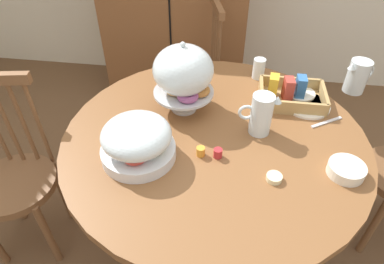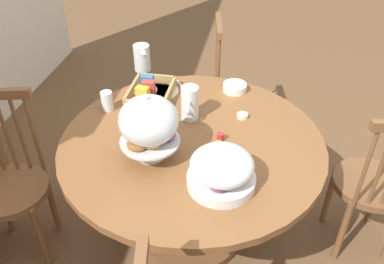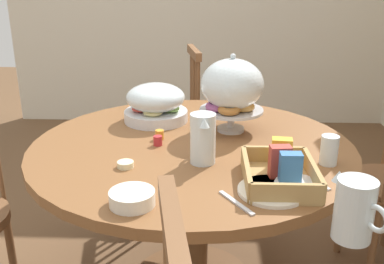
{
  "view_description": "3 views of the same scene",
  "coord_description": "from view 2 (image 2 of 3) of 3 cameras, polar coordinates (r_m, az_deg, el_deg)",
  "views": [
    {
      "loc": [
        0.18,
        -1.09,
        1.7
      ],
      "look_at": [
        0.01,
        0.02,
        0.74
      ],
      "focal_mm": 31.41,
      "sensor_mm": 36.0,
      "label": 1
    },
    {
      "loc": [
        -1.49,
        -0.27,
        2.0
      ],
      "look_at": [
        0.11,
        0.02,
        0.79
      ],
      "focal_mm": 38.54,
      "sensor_mm": 36.0,
      "label": 2
    },
    {
      "loc": [
        1.8,
        0.09,
        1.4
      ],
      "look_at": [
        0.11,
        0.02,
        0.79
      ],
      "focal_mm": 41.22,
      "sensor_mm": 36.0,
      "label": 3
    }
  ],
  "objects": [
    {
      "name": "china_plate_small",
      "position": [
        2.44,
        -6.61,
        5.76
      ],
      "size": [
        0.15,
        0.15,
        0.01
      ],
      "primitive_type": "cylinder",
      "color": "white",
      "rests_on": "china_plate_large"
    },
    {
      "name": "windsor_chair_far_side",
      "position": [
        2.42,
        -23.66,
        -7.01
      ],
      "size": [
        0.42,
        0.42,
        0.97
      ],
      "color": "brown",
      "rests_on": "ground_plane"
    },
    {
      "name": "milk_pitcher",
      "position": [
        2.67,
        -6.94,
        10.04
      ],
      "size": [
        0.17,
        0.12,
        0.17
      ],
      "color": "silver",
      "rests_on": "dining_table"
    },
    {
      "name": "orange_juice_pitcher",
      "position": [
        2.17,
        -0.31,
        3.84
      ],
      "size": [
        0.18,
        0.09,
        0.19
      ],
      "color": "silver",
      "rests_on": "dining_table"
    },
    {
      "name": "jam_jar_apricot",
      "position": [
        2.0,
        3.68,
        -1.87
      ],
      "size": [
        0.04,
        0.04,
        0.04
      ],
      "primitive_type": "cylinder",
      "color": "orange",
      "rests_on": "dining_table"
    },
    {
      "name": "ground_plane",
      "position": [
        2.51,
        0.09,
        -16.29
      ],
      "size": [
        10.0,
        10.0,
        0.0
      ],
      "primitive_type": "plane",
      "color": "brown"
    },
    {
      "name": "butter_dish",
      "position": [
        2.23,
        7.02,
        2.26
      ],
      "size": [
        0.06,
        0.06,
        0.02
      ],
      "primitive_type": "cylinder",
      "color": "beige",
      "rests_on": "dining_table"
    },
    {
      "name": "china_plate_large",
      "position": [
        2.45,
        -4.48,
        5.68
      ],
      "size": [
        0.22,
        0.22,
        0.01
      ],
      "primitive_type": "cylinder",
      "color": "white",
      "rests_on": "dining_table"
    },
    {
      "name": "dinner_fork",
      "position": [
        2.41,
        -8.32,
        4.8
      ],
      "size": [
        0.15,
        0.1,
        0.01
      ],
      "primitive_type": "cube",
      "rotation": [
        0.0,
        0.0,
        6.85
      ],
      "color": "silver",
      "rests_on": "dining_table"
    },
    {
      "name": "table_knife",
      "position": [
        2.42,
        -7.63,
        4.95
      ],
      "size": [
        0.15,
        0.1,
        0.01
      ],
      "primitive_type": "cube",
      "rotation": [
        0.0,
        0.0,
        6.85
      ],
      "color": "silver",
      "rests_on": "dining_table"
    },
    {
      "name": "cereal_bowl",
      "position": [
        2.46,
        5.93,
        6.17
      ],
      "size": [
        0.14,
        0.14,
        0.04
      ],
      "primitive_type": "cylinder",
      "color": "white",
      "rests_on": "dining_table"
    },
    {
      "name": "drinking_glass",
      "position": [
        2.3,
        -11.68,
        4.23
      ],
      "size": [
        0.06,
        0.06,
        0.11
      ],
      "primitive_type": "cylinder",
      "color": "silver",
      "rests_on": "dining_table"
    },
    {
      "name": "pastry_stand_with_dome",
      "position": [
        1.85,
        -6.01,
        1.24
      ],
      "size": [
        0.28,
        0.28,
        0.34
      ],
      "color": "silver",
      "rests_on": "dining_table"
    },
    {
      "name": "jam_jar_strawberry",
      "position": [
        2.05,
        3.94,
        -0.67
      ],
      "size": [
        0.04,
        0.04,
        0.04
      ],
      "primitive_type": "cylinder",
      "color": "#B7282D",
      "rests_on": "dining_table"
    },
    {
      "name": "fruit_platter_covered",
      "position": [
        1.76,
        4.13,
        -5.26
      ],
      "size": [
        0.3,
        0.3,
        0.18
      ],
      "color": "silver",
      "rests_on": "dining_table"
    },
    {
      "name": "windsor_chair_by_cabinet",
      "position": [
        2.42,
        23.64,
        -6.94
      ],
      "size": [
        0.41,
        0.41,
        0.97
      ],
      "color": "brown",
      "rests_on": "ground_plane"
    },
    {
      "name": "cereal_basket",
      "position": [
        2.37,
        -5.92,
        5.41
      ],
      "size": [
        0.32,
        0.24,
        0.12
      ],
      "color": "tan",
      "rests_on": "dining_table"
    },
    {
      "name": "windsor_chair_facing_door",
      "position": [
        3.02,
        0.79,
        5.77
      ],
      "size": [
        0.41,
        0.41,
        0.97
      ],
      "color": "brown",
      "rests_on": "ground_plane"
    },
    {
      "name": "soup_spoon",
      "position": [
        2.49,
        -1.41,
        6.27
      ],
      "size": [
        0.15,
        0.1,
        0.01
      ],
      "primitive_type": "cube",
      "rotation": [
        0.0,
        0.0,
        6.85
      ],
      "color": "silver",
      "rests_on": "dining_table"
    },
    {
      "name": "dining_table",
      "position": [
        2.18,
        0.0,
        -5.04
      ],
      "size": [
        1.33,
        1.33,
        0.74
      ],
      "color": "brown",
      "rests_on": "ground_plane"
    }
  ]
}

